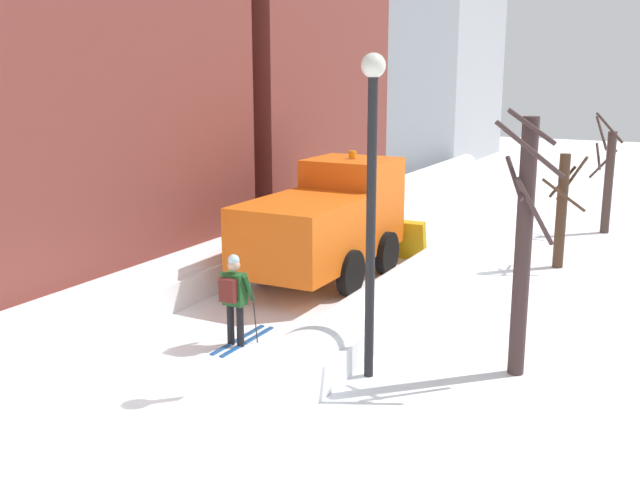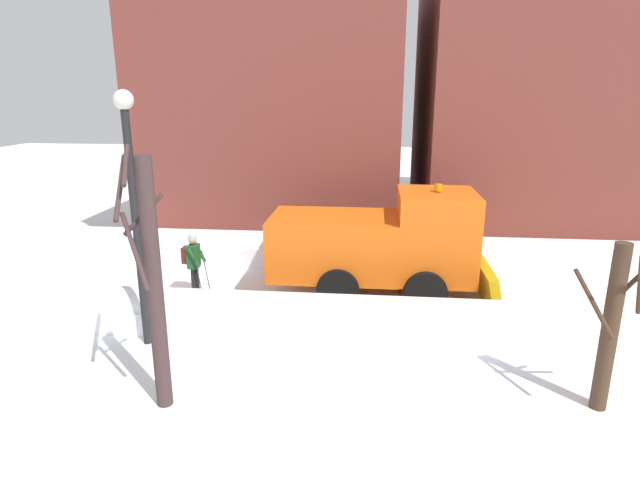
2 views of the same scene
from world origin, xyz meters
TOP-DOWN VIEW (x-y plane):
  - ground_plane at (0.00, 10.00)m, footprint 80.00×80.00m
  - snowbank_left at (-2.44, 10.00)m, footprint 1.10×36.00m
  - snowbank_right at (2.44, 10.00)m, footprint 1.10×36.00m
  - building_brick_near at (-6.96, 3.67)m, footprint 8.64×8.85m
  - building_brick_mid at (-6.96, 13.12)m, footprint 8.62×8.40m
  - plow_truck at (-0.19, 7.54)m, footprint 3.20×5.98m
  - skier at (0.38, 2.46)m, footprint 0.62×1.80m
  - traffic_light_pole at (-3.42, 5.50)m, footprint 0.28×0.42m
  - street_lamp at (3.24, 2.31)m, footprint 0.40×0.40m
  - bare_tree_near at (5.48, 3.59)m, footprint 1.12×0.70m
  - bare_tree_mid at (4.81, 11.32)m, footprint 1.12×1.11m

SIDE VIEW (x-z plane):
  - ground_plane at x=0.00m, z-range 0.00..0.00m
  - snowbank_right at x=2.44m, z-range -0.07..0.92m
  - snowbank_left at x=-2.44m, z-range -0.06..1.05m
  - skier at x=0.38m, z-range 0.10..1.91m
  - plow_truck at x=-0.19m, z-range -0.08..3.04m
  - bare_tree_mid at x=4.81m, z-range 0.07..3.12m
  - bare_tree_near at x=5.48m, z-range 0.03..4.64m
  - traffic_light_pole at x=-3.42m, z-range 0.89..5.29m
  - street_lamp at x=3.24m, z-range 0.71..6.16m
  - building_brick_near at x=-6.96m, z-range 0.00..8.73m
  - building_brick_mid at x=-6.96m, z-range 0.00..10.96m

